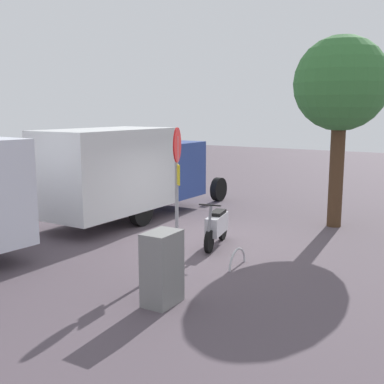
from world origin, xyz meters
The scene contains 7 objects.
ground_plane centered at (0.00, 0.00, 0.00)m, with size 60.00×60.00×0.00m, color #52464E.
box_truck_near centered at (-0.65, -3.41, 1.61)m, with size 7.72×2.22×2.90m.
motorcycle centered at (0.56, 0.51, 0.52)m, with size 1.78×0.70×1.20m.
stop_sign centered at (2.35, 0.51, 2.05)m, with size 0.71×0.33×3.08m.
street_tree centered at (-3.15, 2.47, 4.13)m, with size 2.71×2.71×5.56m.
utility_cabinet centered at (4.34, 1.53, 0.67)m, with size 0.72×0.50×1.34m, color gray.
bike_rack_hoop centered at (1.76, 1.72, 0.00)m, with size 0.85×0.85×0.05m, color #B7B7BC.
Camera 1 is at (10.93, 6.33, 3.46)m, focal length 44.53 mm.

